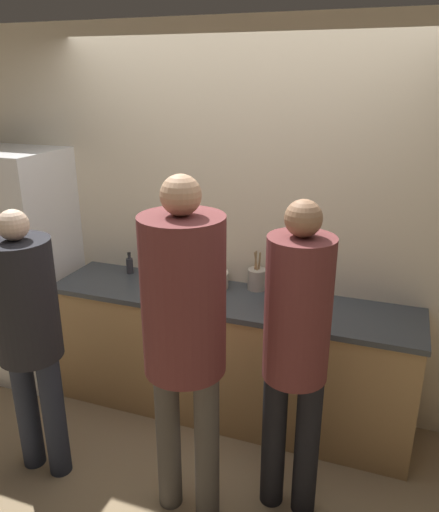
% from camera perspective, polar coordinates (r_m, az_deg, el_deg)
% --- Properties ---
extents(ground_plane, '(14.00, 14.00, 0.00)m').
position_cam_1_polar(ground_plane, '(3.50, -0.79, -20.17)').
color(ground_plane, '#9E8460').
extents(wall_back, '(5.20, 0.06, 2.60)m').
position_cam_1_polar(wall_back, '(3.39, 2.79, 3.56)').
color(wall_back, beige).
rests_on(wall_back, ground_plane).
extents(counter, '(2.45, 0.59, 0.89)m').
position_cam_1_polar(counter, '(3.50, 1.14, -11.26)').
color(counter, tan).
rests_on(counter, ground_plane).
extents(refrigerator, '(0.72, 0.63, 1.77)m').
position_cam_1_polar(refrigerator, '(4.06, -21.63, -1.26)').
color(refrigerator, white).
rests_on(refrigerator, ground_plane).
extents(person_left, '(0.35, 0.35, 1.62)m').
position_cam_1_polar(person_left, '(2.95, -21.07, -7.40)').
color(person_left, '#232838').
rests_on(person_left, ground_plane).
extents(person_center, '(0.40, 0.40, 1.86)m').
position_cam_1_polar(person_center, '(2.41, -4.06, -7.54)').
color(person_center, '#4C4742').
rests_on(person_center, ground_plane).
extents(person_right, '(0.32, 0.32, 1.74)m').
position_cam_1_polar(person_right, '(2.51, 8.74, -9.73)').
color(person_right, black).
rests_on(person_right, ground_plane).
extents(fruit_bowl, '(0.32, 0.32, 0.15)m').
position_cam_1_polar(fruit_bowl, '(3.41, -1.65, -2.64)').
color(fruit_bowl, beige).
rests_on(fruit_bowl, counter).
extents(utensil_crock, '(0.13, 0.13, 0.27)m').
position_cam_1_polar(utensil_crock, '(3.38, 4.30, -2.60)').
color(utensil_crock, '#ADA393').
rests_on(utensil_crock, counter).
extents(bottle_dark, '(0.05, 0.05, 0.16)m').
position_cam_1_polar(bottle_dark, '(3.70, -10.22, -1.02)').
color(bottle_dark, '#333338').
rests_on(bottle_dark, counter).
extents(bottle_red, '(0.05, 0.05, 0.16)m').
position_cam_1_polar(bottle_red, '(3.14, 5.65, -4.70)').
color(bottle_red, red).
rests_on(bottle_red, counter).
extents(cup_yellow, '(0.07, 0.07, 0.09)m').
position_cam_1_polar(cup_yellow, '(3.48, -7.28, -2.58)').
color(cup_yellow, gold).
rests_on(cup_yellow, counter).
extents(potted_plant, '(0.16, 0.16, 0.23)m').
position_cam_1_polar(potted_plant, '(3.23, 8.33, -2.93)').
color(potted_plant, beige).
rests_on(potted_plant, counter).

